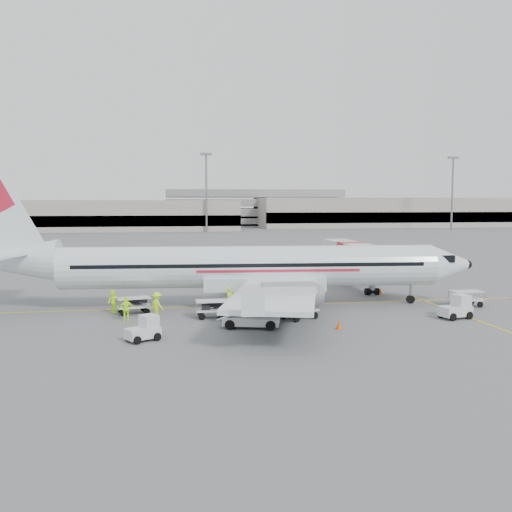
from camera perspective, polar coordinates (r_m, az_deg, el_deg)
The scene contains 26 objects.
ground at distance 45.88m, azimuth 0.41°, elevation -4.96°, with size 360.00×360.00×0.00m, color #56595B.
stripe_lead at distance 45.88m, azimuth 0.41°, elevation -4.95°, with size 44.00×0.20×0.01m, color yellow.
stripe_cross at distance 43.23m, azimuth 21.06°, elevation -5.95°, with size 0.20×20.00×0.01m, color yellow.
terminal_west at distance 177.48m, azimuth -19.96°, elevation 3.80°, with size 110.00×22.00×9.00m, color gray, non-canonical shape.
terminal_east at distance 204.82m, azimuth 12.90°, elevation 4.28°, with size 90.00×26.00×10.00m, color gray, non-canonical shape.
parking_garage at distance 207.08m, azimuth -0.35°, elevation 4.98°, with size 62.00×24.00×14.00m, color slate, non-canonical shape.
treeline at distance 219.67m, azimuth -7.44°, elevation 3.91°, with size 300.00×3.00×6.00m, color black, non-canonical shape.
mast_center at distance 163.00m, azimuth -4.99°, elevation 6.28°, with size 3.20×1.20×22.00m, color slate, non-canonical shape.
mast_east at distance 184.67m, azimuth 19.03°, elevation 5.89°, with size 3.20×1.20×22.00m, color slate, non-canonical shape.
aircraft at distance 44.96m, azimuth -0.60°, elevation 1.73°, with size 38.98×30.56×10.75m, color white, non-canonical shape.
jet_bridge at distance 57.40m, azimuth 9.52°, elevation -0.78°, with size 3.10×16.51×4.33m, color silver, non-canonical shape.
belt_loader at distance 37.55m, azimuth -0.48°, elevation -5.20°, with size 4.89×1.83×2.65m, color silver, non-canonical shape.
tug_fore at distance 42.96m, azimuth 19.30°, elevation -4.82°, with size 2.19×1.25×1.69m, color silver, non-canonical shape.
tug_mid at distance 40.07m, azimuth -1.89°, elevation -5.27°, with size 2.12×1.22×1.64m, color silver, non-canonical shape.
tug_aft at distance 34.78m, azimuth -11.28°, elevation -7.12°, with size 1.95×1.12×1.51m, color silver, non-canonical shape.
cart_loaded_a at distance 43.19m, azimuth -12.12°, elevation -4.88°, with size 2.41×1.42×1.26m, color silver, non-canonical shape.
cart_loaded_b at distance 40.95m, azimuth -4.30°, elevation -5.31°, with size 2.46×1.45×1.28m, color silver, non-canonical shape.
cart_empty_a at distance 40.54m, azimuth 4.36°, elevation -5.38°, with size 2.57×1.52×1.34m, color silver, non-canonical shape.
cart_empty_b at distance 48.27m, azimuth 20.27°, elevation -4.02°, with size 2.42×1.43×1.26m, color silver, non-canonical shape.
cone_nose at distance 52.93m, azimuth 12.32°, elevation -3.37°, with size 0.37×0.37×0.60m, color #E25305.
cone_port at distance 59.19m, azimuth -3.06°, elevation -2.32°, with size 0.41×0.41×0.67m, color #E25305.
cone_stbd at distance 37.74m, azimuth 8.30°, elevation -6.76°, with size 0.40×0.40×0.65m, color #E25305.
crew_a at distance 43.07m, azimuth -2.63°, elevation -4.38°, with size 0.68×0.45×1.87m, color #BDF817.
crew_b at distance 43.74m, azimuth -14.12°, elevation -4.46°, with size 0.85×0.67×1.76m, color #BDF817.
crew_c at distance 41.44m, azimuth -9.86°, elevation -4.84°, with size 1.20×0.69×1.86m, color #BDF817.
crew_d at distance 40.81m, azimuth -12.85°, elevation -5.16°, with size 1.00×0.42×1.71m, color #BDF817.
Camera 1 is at (-7.72, -44.48, 8.17)m, focal length 40.00 mm.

